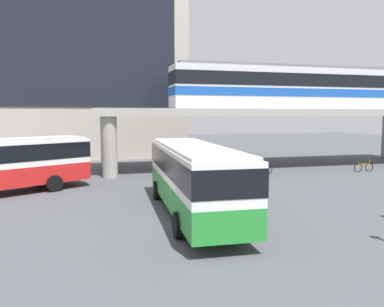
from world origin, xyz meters
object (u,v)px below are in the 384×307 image
at_px(train, 286,87).
at_px(bicycle_brown, 244,174).
at_px(bicycle_orange, 364,167).
at_px(bicycle_blue, 264,170).
at_px(station_building, 38,66).
at_px(bicycle_silver, 217,177).
at_px(bus_main, 193,172).

relative_size(train, bicycle_brown, 12.40).
relative_size(train, bicycle_orange, 11.69).
bearing_deg(bicycle_blue, bicycle_orange, -4.39).
height_order(station_building, bicycle_silver, station_building).
bearing_deg(bus_main, station_building, 109.61).
height_order(train, bicycle_blue, train).
relative_size(bus_main, bicycle_orange, 6.22).
height_order(bus_main, bicycle_silver, bus_main).
relative_size(train, bus_main, 1.88).
xyz_separation_m(train, bicycle_blue, (-4.11, -4.32, -6.69)).
distance_m(train, bicycle_brown, 10.83).
bearing_deg(station_building, bicycle_silver, -56.32).
bearing_deg(bicycle_orange, train, 131.61).
bearing_deg(bicycle_orange, bicycle_silver, -173.08).
bearing_deg(train, bicycle_silver, -142.91).
xyz_separation_m(train, bicycle_silver, (-8.68, -6.56, -6.69)).
height_order(train, bicycle_silver, train).
xyz_separation_m(station_building, train, (22.48, -14.14, -2.91)).
xyz_separation_m(station_building, bicycle_orange, (26.90, -19.12, -9.60)).
xyz_separation_m(station_building, bicycle_brown, (16.17, -19.85, -9.60)).
relative_size(bicycle_brown, bicycle_orange, 0.94).
bearing_deg(bicycle_blue, bus_main, -130.17).
bearing_deg(bicycle_blue, train, 46.45).
bearing_deg(bicycle_brown, bicycle_orange, 3.92).
distance_m(station_building, bicycle_blue, 27.76).
xyz_separation_m(bicycle_brown, bicycle_orange, (10.73, 0.74, 0.00)).
relative_size(train, bicycle_blue, 12.22).
height_order(train, bus_main, train).
distance_m(station_building, bicycle_orange, 34.37).
height_order(bicycle_silver, bicycle_blue, same).
relative_size(station_building, bicycle_brown, 18.40).
relative_size(station_building, bus_main, 2.79).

